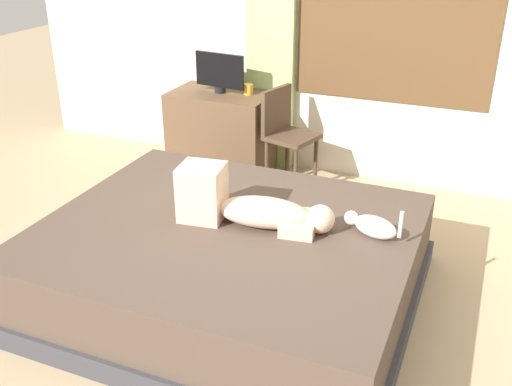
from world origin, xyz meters
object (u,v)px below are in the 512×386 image
Objects in this scene: person_lying at (247,206)px; bed at (228,262)px; cup at (248,89)px; chair_by_desk at (285,130)px; desk at (222,132)px; tv_monitor at (220,72)px; cat at (372,226)px.

bed is at bearing -137.13° from person_lying.
chair_by_desk is (0.40, -0.14, -0.28)m from cup.
person_lying reaches higher than desk.
cup reaches higher than desk.
tv_monitor is 0.56× the size of chair_by_desk.
chair_by_desk is at bearing -8.30° from tv_monitor.
desk is 0.55m from tv_monitor.
cup is (0.25, 0.04, -0.14)m from tv_monitor.
cat is at bearing -54.36° from chair_by_desk.
cat is 3.80× the size of cup.
cat is at bearing -47.99° from cup.
chair_by_desk reaches higher than cat.
cat reaches higher than bed.
tv_monitor is (-1.02, 1.74, 0.31)m from person_lying.
cup is at bearing 160.94° from chair_by_desk.
person_lying is 1.95m from cup.
person_lying is 1.96× the size of tv_monitor.
person_lying is (0.09, 0.09, 0.37)m from bed.
cat is at bearing -42.72° from tv_monitor.
cat is (0.82, 0.22, 0.32)m from bed.
cup reaches higher than cat.
chair_by_desk is (-0.36, 1.65, -0.11)m from person_lying.
bed is 2.37× the size of person_lying.
cup is (-1.49, 1.66, 0.22)m from cat.
person_lying reaches higher than bed.
person_lying is 0.74m from cat.
person_lying is at bearing -66.74° from cup.
cat is 0.41× the size of chair_by_desk.
person_lying is 1.69m from chair_by_desk.
tv_monitor reaches higher than cup.
desk is 0.49m from cup.
cup is at bearing 9.98° from desk.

